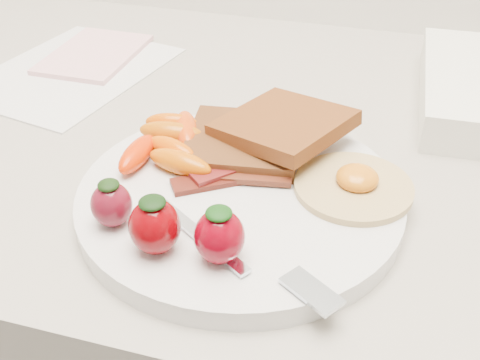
# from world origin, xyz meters

# --- Properties ---
(plate) EXTENTS (0.27, 0.27, 0.02)m
(plate) POSITION_xyz_m (-0.01, 1.56, 0.91)
(plate) COLOR silver
(plate) RESTS_ON counter
(toast_lower) EXTENTS (0.11, 0.11, 0.01)m
(toast_lower) POSITION_xyz_m (-0.02, 1.63, 0.93)
(toast_lower) COLOR #34200B
(toast_lower) RESTS_ON plate
(toast_upper) EXTENTS (0.14, 0.13, 0.02)m
(toast_upper) POSITION_xyz_m (0.01, 1.64, 0.94)
(toast_upper) COLOR #462609
(toast_upper) RESTS_ON toast_lower
(fried_egg) EXTENTS (0.13, 0.13, 0.02)m
(fried_egg) POSITION_xyz_m (0.08, 1.59, 0.92)
(fried_egg) COLOR beige
(fried_egg) RESTS_ON plate
(bacon_strips) EXTENTS (0.10, 0.09, 0.01)m
(bacon_strips) POSITION_xyz_m (-0.02, 1.58, 0.92)
(bacon_strips) COLOR #40120A
(bacon_strips) RESTS_ON plate
(baby_carrots) EXTENTS (0.09, 0.11, 0.02)m
(baby_carrots) POSITION_xyz_m (-0.08, 1.60, 0.93)
(baby_carrots) COLOR #BB5706
(baby_carrots) RESTS_ON plate
(strawberries) EXTENTS (0.12, 0.05, 0.05)m
(strawberries) POSITION_xyz_m (-0.04, 1.48, 0.94)
(strawberries) COLOR #5C0C1B
(strawberries) RESTS_ON plate
(fork) EXTENTS (0.16, 0.09, 0.00)m
(fork) POSITION_xyz_m (0.02, 1.48, 0.92)
(fork) COLOR silver
(fork) RESTS_ON plate
(paper_sheet) EXTENTS (0.22, 0.27, 0.00)m
(paper_sheet) POSITION_xyz_m (-0.27, 1.76, 0.90)
(paper_sheet) COLOR silver
(paper_sheet) RESTS_ON counter
(notepad) EXTENTS (0.10, 0.14, 0.01)m
(notepad) POSITION_xyz_m (-0.27, 1.81, 0.91)
(notepad) COLOR beige
(notepad) RESTS_ON paper_sheet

